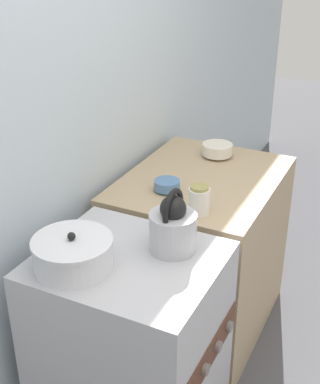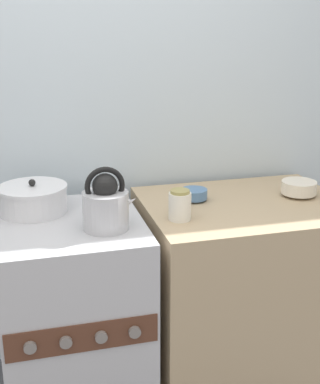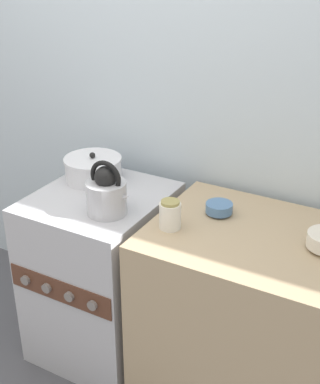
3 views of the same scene
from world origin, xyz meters
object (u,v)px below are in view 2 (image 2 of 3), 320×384
at_px(kettle, 106,205).
at_px(storage_jar, 180,205).
at_px(stove, 75,316).
at_px(enamel_bowl, 299,188).
at_px(small_ceramic_bowl, 194,194).
at_px(cooking_pot, 33,199).

distance_m(kettle, storage_jar, 0.29).
bearing_deg(stove, enamel_bowl, 2.71).
bearing_deg(stove, storage_jar, -12.71).
bearing_deg(storage_jar, stove, 167.29).
distance_m(kettle, small_ceramic_bowl, 0.48).
distance_m(enamel_bowl, small_ceramic_bowl, 0.47).
bearing_deg(kettle, small_ceramic_bowl, 28.03).
height_order(small_ceramic_bowl, storage_jar, storage_jar).
relative_size(cooking_pot, storage_jar, 2.29).
relative_size(stove, storage_jar, 6.99).
xyz_separation_m(cooking_pot, storage_jar, (0.55, -0.24, 0.00)).
xyz_separation_m(stove, enamel_bowl, (1.01, 0.05, 0.46)).
bearing_deg(cooking_pot, kettle, -45.04).
distance_m(kettle, cooking_pot, 0.36).
bearing_deg(enamel_bowl, small_ceramic_bowl, 172.60).
height_order(cooking_pot, enamel_bowl, cooking_pot).
bearing_deg(stove, cooking_pot, 131.87).
bearing_deg(small_ceramic_bowl, kettle, -151.97).
distance_m(small_ceramic_bowl, storage_jar, 0.24).
relative_size(stove, cooking_pot, 3.05).
bearing_deg(enamel_bowl, storage_jar, -166.46).
xyz_separation_m(kettle, cooking_pot, (-0.25, 0.25, -0.04)).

